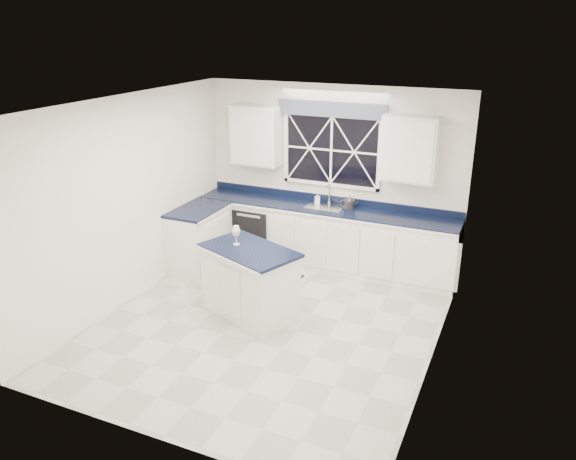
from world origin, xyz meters
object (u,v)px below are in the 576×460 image
at_px(island, 250,281).
at_px(faucet, 329,194).
at_px(dishwasher, 259,230).
at_px(kettle, 349,203).
at_px(wine_glass, 236,232).
at_px(soap_bottle, 317,198).

bearing_deg(island, faucet, 102.35).
bearing_deg(faucet, dishwasher, -169.98).
height_order(faucet, kettle, faucet).
xyz_separation_m(dishwasher, wine_glass, (0.56, -1.73, 0.66)).
distance_m(kettle, wine_glass, 2.02).
relative_size(faucet, kettle, 1.12).
xyz_separation_m(dishwasher, kettle, (1.46, 0.08, 0.62)).
bearing_deg(faucet, wine_glass, -105.66).
height_order(dishwasher, island, island).
height_order(island, soap_bottle, soap_bottle).
bearing_deg(wine_glass, dishwasher, 108.00).
bearing_deg(soap_bottle, dishwasher, -172.78).
relative_size(faucet, island, 0.22).
bearing_deg(island, kettle, 91.60).
bearing_deg(dishwasher, kettle, 3.28).
bearing_deg(faucet, kettle, -17.14).
bearing_deg(dishwasher, soap_bottle, 7.22).
height_order(kettle, soap_bottle, kettle).
bearing_deg(kettle, island, -115.38).
bearing_deg(soap_bottle, faucet, 25.65).
xyz_separation_m(dishwasher, island, (0.78, -1.79, 0.04)).
distance_m(faucet, soap_bottle, 0.19).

